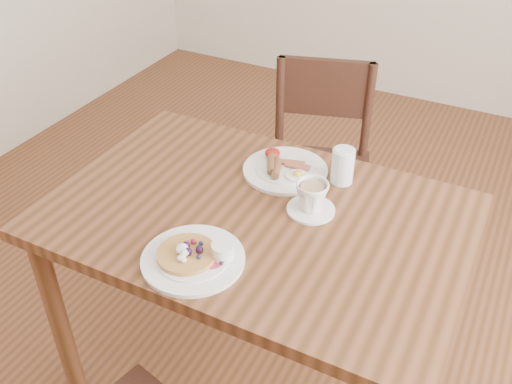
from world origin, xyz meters
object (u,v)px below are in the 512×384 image
Objects in this scene: pancake_plate at (195,257)px; breakfast_plate at (284,169)px; chair_far at (318,161)px; dining_table at (256,238)px; teacup_saucer at (312,198)px; water_glass at (343,166)px.

breakfast_plate is at bearing 86.63° from pancake_plate.
pancake_plate is at bearing 75.25° from chair_far.
pancake_plate is 0.49m from breakfast_plate.
chair_far is at bearing 96.47° from dining_table.
breakfast_plate is 0.22m from teacup_saucer.
breakfast_plate is (-0.02, 0.23, 0.11)m from dining_table.
dining_table is 0.34m from water_glass.
chair_far reaches higher than breakfast_plate.
chair_far is 7.81× the size of water_glass.
dining_table is 0.28m from pancake_plate.
pancake_plate reaches higher than dining_table.
breakfast_plate is at bearing 80.67° from chair_far.
chair_far reaches higher than dining_table.
breakfast_plate reaches higher than dining_table.
breakfast_plate is 1.93× the size of teacup_saucer.
pancake_plate is at bearing -99.95° from dining_table.
teacup_saucer is 0.19m from water_glass.
teacup_saucer is (0.14, 0.08, 0.14)m from dining_table.
water_glass is (0.21, 0.52, 0.04)m from pancake_plate.
water_glass is at bearing 10.35° from breakfast_plate.
breakfast_plate is (0.03, 0.48, -0.00)m from pancake_plate.
teacup_saucer is at bearing 29.05° from dining_table.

